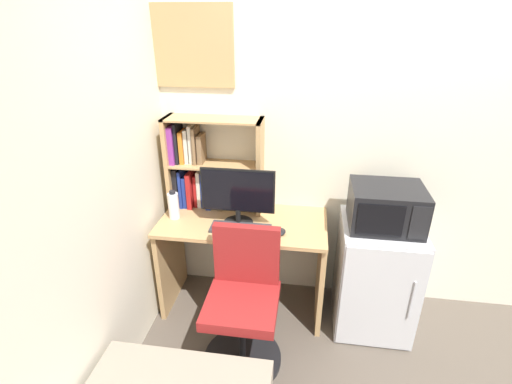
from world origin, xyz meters
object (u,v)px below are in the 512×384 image
desk_chair (243,307)px  water_bottle (174,205)px  wall_corkboard (187,46)px  mini_fridge (375,276)px  keyboard (241,228)px  computer_mouse (281,232)px  hutch_bookshelf (202,167)px  microwave (386,207)px  monitor (238,195)px

desk_chair → water_bottle: bearing=142.4°
wall_corkboard → mini_fridge: bearing=-13.0°
wall_corkboard → water_bottle: bearing=-105.3°
keyboard → computer_mouse: 0.28m
water_bottle → hutch_bookshelf: bearing=53.6°
hutch_bookshelf → computer_mouse: bearing=-28.0°
hutch_bookshelf → water_bottle: 0.35m
water_bottle → mini_fridge: size_ratio=0.26×
keyboard → water_bottle: water_bottle is taller
keyboard → wall_corkboard: wall_corkboard is taller
keyboard → desk_chair: 0.52m
wall_corkboard → keyboard: bearing=-44.1°
water_bottle → microwave: size_ratio=0.46×
keyboard → desk_chair: bearing=-77.6°
monitor → keyboard: size_ratio=1.23×
hutch_bookshelf → desk_chair: bearing=-57.9°
monitor → keyboard: (0.03, -0.08, -0.22)m
keyboard → computer_mouse: computer_mouse is taller
wall_corkboard → computer_mouse: bearing=-31.0°
hutch_bookshelf → microwave: bearing=-9.9°
computer_mouse → water_bottle: bearing=172.1°
desk_chair → computer_mouse: bearing=59.6°
hutch_bookshelf → computer_mouse: size_ratio=7.91×
mini_fridge → wall_corkboard: (-1.39, 0.32, 1.52)m
hutch_bookshelf → monitor: 0.41m
monitor → keyboard: bearing=-68.2°
hutch_bookshelf → water_bottle: (-0.17, -0.22, -0.22)m
mini_fridge → desk_chair: size_ratio=0.90×
hutch_bookshelf → monitor: bearing=-37.8°
computer_mouse → mini_fridge: (0.69, 0.10, -0.37)m
computer_mouse → mini_fridge: size_ratio=0.11×
keyboard → water_bottle: bearing=169.0°
mini_fridge → microwave: microwave is taller
water_bottle → desk_chair: size_ratio=0.23×
monitor → microwave: size_ratio=1.10×
hutch_bookshelf → monitor: hutch_bookshelf is taller
hutch_bookshelf → microwave: (1.31, -0.23, -0.12)m
hutch_bookshelf → desk_chair: (0.43, -0.68, -0.69)m
keyboard → mini_fridge: bearing=5.4°
computer_mouse → microwave: 0.72m
monitor → computer_mouse: 0.39m
monitor → keyboard: monitor is taller
keyboard → computer_mouse: size_ratio=4.69×
mini_fridge → microwave: size_ratio=1.79×
monitor → mini_fridge: 1.16m
hutch_bookshelf → wall_corkboard: (-0.08, 0.09, 0.84)m
desk_chair → hutch_bookshelf: bearing=122.1°
desk_chair → keyboard: bearing=102.4°
mini_fridge → water_bottle: bearing=179.7°
keyboard → hutch_bookshelf: bearing=137.1°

